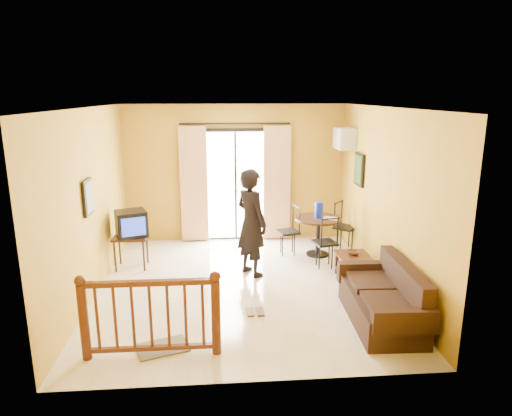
{
  "coord_description": "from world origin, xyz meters",
  "views": [
    {
      "loc": [
        -0.33,
        -6.76,
        2.99
      ],
      "look_at": [
        0.24,
        0.2,
        1.24
      ],
      "focal_mm": 32.0,
      "sensor_mm": 36.0,
      "label": 1
    }
  ],
  "objects": [
    {
      "name": "bowl",
      "position": [
        1.85,
        0.19,
        0.45
      ],
      "size": [
        0.23,
        0.23,
        0.06
      ],
      "primitive_type": "imported",
      "rotation": [
        0.0,
        0.0,
        -0.2
      ],
      "color": "#52341C",
      "rests_on": "coffee_table"
    },
    {
      "name": "tv_table",
      "position": [
        -1.9,
        0.99,
        0.51
      ],
      "size": [
        0.58,
        0.49,
        0.58
      ],
      "color": "black",
      "rests_on": "ground"
    },
    {
      "name": "television",
      "position": [
        -1.87,
        0.98,
        0.81
      ],
      "size": [
        0.62,
        0.59,
        0.45
      ],
      "rotation": [
        0.0,
        0.0,
        0.35
      ],
      "color": "black",
      "rests_on": "tv_table"
    },
    {
      "name": "sofa",
      "position": [
        1.85,
        -1.31,
        0.3
      ],
      "size": [
        0.84,
        1.72,
        0.81
      ],
      "rotation": [
        0.0,
        0.0,
        -0.04
      ],
      "color": "black",
      "rests_on": "ground"
    },
    {
      "name": "botanical_print",
      "position": [
        2.22,
        1.3,
        1.65
      ],
      "size": [
        0.05,
        0.5,
        0.6
      ],
      "color": "black",
      "rests_on": "room_shell"
    },
    {
      "name": "standing_person",
      "position": [
        0.19,
        0.52,
        0.91
      ],
      "size": [
        0.74,
        0.79,
        1.82
      ],
      "primitive_type": "imported",
      "rotation": [
        0.0,
        0.0,
        2.18
      ],
      "color": "black",
      "rests_on": "ground"
    },
    {
      "name": "ground",
      "position": [
        0.0,
        0.0,
        0.0
      ],
      "size": [
        5.0,
        5.0,
        0.0
      ],
      "primitive_type": "plane",
      "color": "beige",
      "rests_on": "ground"
    },
    {
      "name": "water_jug",
      "position": [
        1.52,
        1.38,
        0.88
      ],
      "size": [
        0.16,
        0.16,
        0.3
      ],
      "primitive_type": "cylinder",
      "color": "#1628CF",
      "rests_on": "dining_table"
    },
    {
      "name": "sandals",
      "position": [
        0.14,
        -0.93,
        0.01
      ],
      "size": [
        0.25,
        0.25,
        0.03
      ],
      "color": "#52341C",
      "rests_on": "ground"
    },
    {
      "name": "air_conditioner",
      "position": [
        2.09,
        1.95,
        2.15
      ],
      "size": [
        0.31,
        0.6,
        0.4
      ],
      "color": "silver",
      "rests_on": "room_shell"
    },
    {
      "name": "stair_balustrade",
      "position": [
        -1.15,
        -1.9,
        0.56
      ],
      "size": [
        1.63,
        0.13,
        1.04
      ],
      "color": "#471E0F",
      "rests_on": "ground"
    },
    {
      "name": "room_shell",
      "position": [
        0.0,
        0.0,
        1.7
      ],
      "size": [
        5.0,
        5.0,
        5.0
      ],
      "color": "white",
      "rests_on": "ground"
    },
    {
      "name": "coffee_table",
      "position": [
        1.85,
        0.0,
        0.28
      ],
      "size": [
        0.52,
        0.94,
        0.42
      ],
      "color": "black",
      "rests_on": "ground"
    },
    {
      "name": "serving_tray",
      "position": [
        1.73,
        1.26,
        0.74
      ],
      "size": [
        0.33,
        0.28,
        0.02
      ],
      "primitive_type": "cube",
      "rotation": [
        0.0,
        0.0,
        -0.42
      ],
      "color": "#EBE8C8",
      "rests_on": "dining_table"
    },
    {
      "name": "dining_table",
      "position": [
        1.51,
        1.36,
        0.58
      ],
      "size": [
        0.88,
        0.88,
        0.73
      ],
      "color": "black",
      "rests_on": "ground"
    },
    {
      "name": "picture_left",
      "position": [
        -2.22,
        -0.2,
        1.55
      ],
      "size": [
        0.05,
        0.42,
        0.52
      ],
      "color": "black",
      "rests_on": "room_shell"
    },
    {
      "name": "balcony_door",
      "position": [
        0.0,
        2.43,
        1.19
      ],
      "size": [
        2.25,
        0.14,
        2.46
      ],
      "color": "black",
      "rests_on": "ground"
    },
    {
      "name": "dining_chairs",
      "position": [
        1.52,
        1.27,
        0.0
      ],
      "size": [
        1.7,
        1.42,
        0.95
      ],
      "color": "black",
      "rests_on": "ground"
    },
    {
      "name": "doormat",
      "position": [
        -1.06,
        -1.75,
        0.01
      ],
      "size": [
        0.7,
        0.57,
        0.02
      ],
      "primitive_type": "cube",
      "rotation": [
        0.0,
        0.0,
        0.33
      ],
      "color": "#605A4C",
      "rests_on": "ground"
    }
  ]
}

